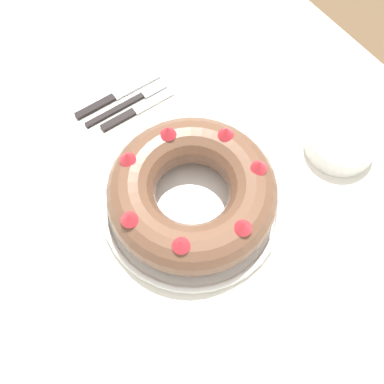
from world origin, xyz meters
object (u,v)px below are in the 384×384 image
(serving_knife, at_px, (113,98))
(cake_knife, at_px, (133,112))
(serving_dish, at_px, (192,205))
(fork, at_px, (132,101))
(side_bowl, at_px, (341,142))
(bundt_cake, at_px, (192,192))

(serving_knife, height_order, cake_knife, same)
(serving_dish, bearing_deg, cake_knife, 174.68)
(fork, relative_size, cake_knife, 1.11)
(serving_knife, height_order, side_bowl, side_bowl)
(bundt_cake, height_order, fork, bundt_cake)
(serving_dish, relative_size, serving_knife, 1.65)
(bundt_cake, bearing_deg, serving_dish, 104.37)
(fork, bearing_deg, cake_knife, -28.69)
(cake_knife, distance_m, side_bowl, 0.42)
(bundt_cake, xyz_separation_m, side_bowl, (0.06, 0.31, -0.04))
(serving_knife, bearing_deg, serving_dish, 3.43)
(serving_dish, xyz_separation_m, fork, (-0.27, 0.04, -0.01))
(side_bowl, bearing_deg, fork, -140.34)
(serving_dish, distance_m, fork, 0.27)
(fork, xyz_separation_m, side_bowl, (0.33, 0.27, 0.02))
(serving_knife, bearing_deg, fork, 47.79)
(serving_dish, xyz_separation_m, side_bowl, (0.06, 0.31, 0.01))
(bundt_cake, bearing_deg, side_bowl, 78.77)
(serving_knife, relative_size, cake_knife, 1.17)
(serving_dish, bearing_deg, fork, 172.40)
(fork, bearing_deg, side_bowl, 38.58)
(serving_knife, distance_m, side_bowl, 0.47)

